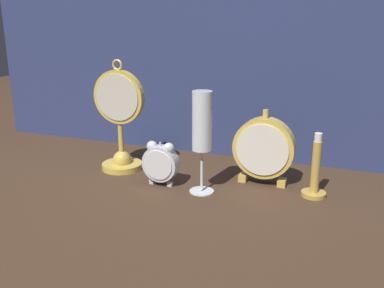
% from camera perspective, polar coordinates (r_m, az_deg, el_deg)
% --- Properties ---
extents(ground_plane, '(4.00, 4.00, 0.00)m').
position_cam_1_polar(ground_plane, '(1.04, -1.59, -6.55)').
color(ground_plane, '#422D1E').
extents(fabric_backdrop_drape, '(1.59, 0.01, 0.64)m').
position_cam_1_polar(fabric_backdrop_drape, '(1.27, 4.09, 12.58)').
color(fabric_backdrop_drape, navy).
rests_on(fabric_backdrop_drape, ground_plane).
extents(pocket_watch_on_stand, '(0.15, 0.11, 0.30)m').
position_cam_1_polar(pocket_watch_on_stand, '(1.18, -9.56, 2.39)').
color(pocket_watch_on_stand, gold).
rests_on(pocket_watch_on_stand, ground_plane).
extents(alarm_clock_twin_bell, '(0.09, 0.03, 0.11)m').
position_cam_1_polar(alarm_clock_twin_bell, '(1.07, -4.23, -2.34)').
color(alarm_clock_twin_bell, silver).
rests_on(alarm_clock_twin_bell, ground_plane).
extents(mantel_clock_silver, '(0.15, 0.04, 0.19)m').
position_cam_1_polar(mantel_clock_silver, '(1.08, 9.55, -0.61)').
color(mantel_clock_silver, gold).
rests_on(mantel_clock_silver, ground_plane).
extents(champagne_flute, '(0.06, 0.06, 0.25)m').
position_cam_1_polar(champagne_flute, '(0.99, 1.35, 2.16)').
color(champagne_flute, silver).
rests_on(champagne_flute, ground_plane).
extents(brass_candlestick, '(0.06, 0.06, 0.15)m').
position_cam_1_polar(brass_candlestick, '(1.04, 16.09, -4.03)').
color(brass_candlestick, gold).
rests_on(brass_candlestick, ground_plane).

